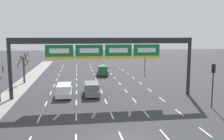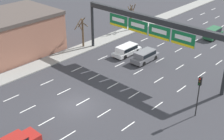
{
  "view_description": "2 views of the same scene",
  "coord_description": "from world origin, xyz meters",
  "px_view_note": "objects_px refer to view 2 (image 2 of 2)",
  "views": [
    {
      "loc": [
        -3.09,
        -16.24,
        7.45
      ],
      "look_at": [
        0.75,
        11.27,
        3.55
      ],
      "focal_mm": 40.0,
      "sensor_mm": 36.0,
      "label": 1
    },
    {
      "loc": [
        22.35,
        -18.52,
        18.9
      ],
      "look_at": [
        1.21,
        4.49,
        3.11
      ],
      "focal_mm": 50.0,
      "sensor_mm": 36.0,
      "label": 2
    }
  ],
  "objects_px": {
    "sign_gantry": "(150,25)",
    "tree_bare_closest": "(131,16)",
    "traffic_light_near_gantry": "(199,89)",
    "tree_bare_second": "(82,31)",
    "suv_white": "(127,50)",
    "suv_green": "(213,33)",
    "suv_grey": "(145,55)"
  },
  "relations": [
    {
      "from": "sign_gantry",
      "to": "tree_bare_closest",
      "type": "bearing_deg",
      "value": 138.23
    },
    {
      "from": "traffic_light_near_gantry",
      "to": "tree_bare_second",
      "type": "relative_size",
      "value": 1.02
    },
    {
      "from": "suv_white",
      "to": "traffic_light_near_gantry",
      "type": "height_order",
      "value": "traffic_light_near_gantry"
    },
    {
      "from": "suv_green",
      "to": "tree_bare_closest",
      "type": "distance_m",
      "value": 14.27
    },
    {
      "from": "sign_gantry",
      "to": "suv_green",
      "type": "xyz_separation_m",
      "value": [
        1.48,
        16.31,
        -5.01
      ]
    },
    {
      "from": "tree_bare_second",
      "to": "traffic_light_near_gantry",
      "type": "bearing_deg",
      "value": -12.05
    },
    {
      "from": "tree_bare_closest",
      "to": "sign_gantry",
      "type": "bearing_deg",
      "value": -41.77
    },
    {
      "from": "sign_gantry",
      "to": "tree_bare_closest",
      "type": "relative_size",
      "value": 4.58
    },
    {
      "from": "suv_grey",
      "to": "suv_green",
      "type": "relative_size",
      "value": 1.16
    },
    {
      "from": "suv_green",
      "to": "sign_gantry",
      "type": "bearing_deg",
      "value": -95.19
    },
    {
      "from": "suv_grey",
      "to": "suv_green",
      "type": "distance_m",
      "value": 15.33
    },
    {
      "from": "suv_grey",
      "to": "tree_bare_closest",
      "type": "relative_size",
      "value": 0.96
    },
    {
      "from": "suv_grey",
      "to": "tree_bare_closest",
      "type": "xyz_separation_m",
      "value": [
        -9.82,
        8.77,
        1.75
      ]
    },
    {
      "from": "sign_gantry",
      "to": "suv_green",
      "type": "bearing_deg",
      "value": 84.81
    },
    {
      "from": "suv_grey",
      "to": "suv_green",
      "type": "xyz_separation_m",
      "value": [
        2.89,
        15.05,
        0.11
      ]
    },
    {
      "from": "suv_grey",
      "to": "tree_bare_closest",
      "type": "height_order",
      "value": "tree_bare_closest"
    },
    {
      "from": "suv_white",
      "to": "traffic_light_near_gantry",
      "type": "bearing_deg",
      "value": -24.92
    },
    {
      "from": "tree_bare_second",
      "to": "suv_grey",
      "type": "bearing_deg",
      "value": 12.96
    },
    {
      "from": "suv_white",
      "to": "suv_green",
      "type": "xyz_separation_m",
      "value": [
        6.25,
        15.07,
        0.16
      ]
    },
    {
      "from": "suv_white",
      "to": "tree_bare_closest",
      "type": "bearing_deg",
      "value": 126.31
    },
    {
      "from": "traffic_light_near_gantry",
      "to": "suv_grey",
      "type": "bearing_deg",
      "value": 149.18
    },
    {
      "from": "suv_green",
      "to": "tree_bare_closest",
      "type": "relative_size",
      "value": 0.83
    },
    {
      "from": "suv_white",
      "to": "tree_bare_closest",
      "type": "xyz_separation_m",
      "value": [
        -6.46,
        8.79,
        1.8
      ]
    },
    {
      "from": "sign_gantry",
      "to": "tree_bare_closest",
      "type": "height_order",
      "value": "sign_gantry"
    },
    {
      "from": "tree_bare_closest",
      "to": "suv_white",
      "type": "bearing_deg",
      "value": -53.69
    },
    {
      "from": "suv_green",
      "to": "tree_bare_second",
      "type": "xyz_separation_m",
      "value": [
        -13.24,
        -17.44,
        1.68
      ]
    },
    {
      "from": "sign_gantry",
      "to": "tree_bare_closest",
      "type": "distance_m",
      "value": 15.42
    },
    {
      "from": "suv_grey",
      "to": "suv_green",
      "type": "bearing_deg",
      "value": 79.14
    },
    {
      "from": "suv_grey",
      "to": "tree_bare_second",
      "type": "xyz_separation_m",
      "value": [
        -10.35,
        -2.38,
        1.79
      ]
    },
    {
      "from": "suv_green",
      "to": "tree_bare_second",
      "type": "distance_m",
      "value": 21.95
    },
    {
      "from": "sign_gantry",
      "to": "tree_bare_second",
      "type": "relative_size",
      "value": 4.88
    },
    {
      "from": "suv_white",
      "to": "tree_bare_second",
      "type": "relative_size",
      "value": 1.06
    }
  ]
}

